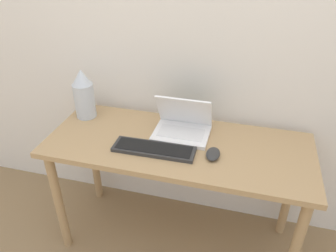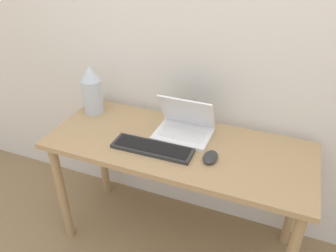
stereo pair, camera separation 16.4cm
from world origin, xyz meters
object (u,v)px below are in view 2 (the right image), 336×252
keyboard (152,148)px  vase (92,90)px  laptop (184,126)px  mouse (210,157)px

keyboard → vase: (-0.49, 0.23, 0.13)m
laptop → mouse: (0.19, -0.17, -0.03)m
laptop → vase: vase is taller
mouse → vase: bearing=165.3°
mouse → vase: size_ratio=0.38×
laptop → vase: 0.59m
laptop → mouse: size_ratio=2.63×
vase → mouse: bearing=-14.7°
keyboard → mouse: size_ratio=3.72×
laptop → keyboard: (-0.10, -0.20, -0.04)m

